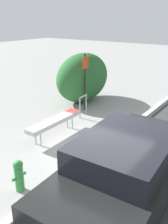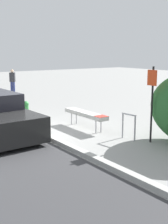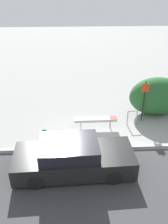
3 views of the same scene
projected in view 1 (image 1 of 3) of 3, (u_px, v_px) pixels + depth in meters
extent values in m
plane|color=gray|center=(95.00, 157.00, 6.91)|extent=(60.00, 60.00, 0.00)
cube|color=#A8A8A3|center=(95.00, 155.00, 6.88)|extent=(60.00, 0.20, 0.13)
cylinder|color=#99999E|center=(41.00, 139.00, 7.40)|extent=(0.04, 0.04, 0.46)
cylinder|color=#99999E|center=(72.00, 123.00, 8.56)|extent=(0.04, 0.04, 0.46)
cylinder|color=#99999E|center=(36.00, 137.00, 7.51)|extent=(0.04, 0.04, 0.46)
cylinder|color=#99999E|center=(67.00, 121.00, 8.68)|extent=(0.04, 0.04, 0.46)
cube|color=#B2B2AD|center=(55.00, 121.00, 7.93)|extent=(2.18, 0.41, 0.14)
cube|color=red|center=(72.00, 111.00, 8.60)|extent=(0.36, 0.39, 0.01)
cylinder|color=#99999E|center=(80.00, 108.00, 9.41)|extent=(0.05, 0.05, 0.80)
cylinder|color=#99999E|center=(86.00, 104.00, 9.82)|extent=(0.05, 0.05, 0.80)
cylinder|color=#99999E|center=(83.00, 96.00, 9.47)|extent=(0.55, 0.11, 0.05)
cylinder|color=black|center=(85.00, 83.00, 10.00)|extent=(0.06, 0.06, 2.30)
cube|color=red|center=(86.00, 62.00, 9.68)|extent=(0.36, 0.02, 0.46)
cylinder|color=#338C3F|center=(19.00, 179.00, 5.48)|extent=(0.20, 0.20, 0.60)
sphere|color=#338C3F|center=(18.00, 165.00, 5.36)|extent=(0.22, 0.22, 0.22)
cylinder|color=#338C3F|center=(14.00, 180.00, 5.36)|extent=(0.08, 0.07, 0.07)
cylinder|color=#338C3F|center=(24.00, 173.00, 5.57)|extent=(0.08, 0.07, 0.07)
ellipsoid|color=#28602D|center=(83.00, 78.00, 11.17)|extent=(3.06, 1.75, 2.17)
cylinder|color=black|center=(120.00, 143.00, 7.06)|extent=(0.61, 0.20, 0.60)
cylinder|color=black|center=(53.00, 204.00, 4.75)|extent=(0.61, 0.20, 0.60)
cube|color=black|center=(128.00, 171.00, 5.39)|extent=(4.82, 2.08, 0.76)
cube|color=black|center=(126.00, 150.00, 5.02)|extent=(2.35, 1.79, 0.53)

